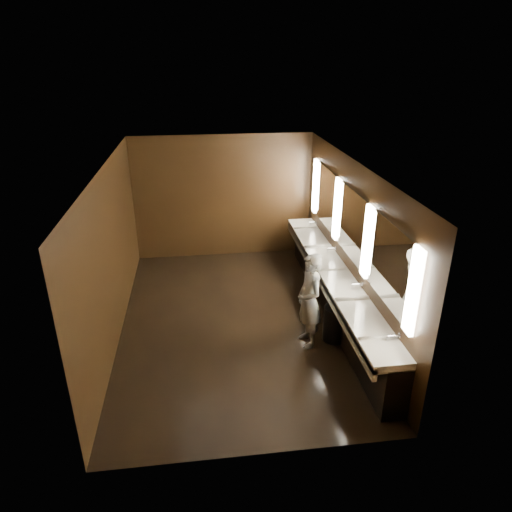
% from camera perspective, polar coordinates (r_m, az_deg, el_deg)
% --- Properties ---
extents(floor, '(6.00, 6.00, 0.00)m').
position_cam_1_polar(floor, '(8.26, -2.49, -8.09)').
color(floor, black).
rests_on(floor, ground).
extents(ceiling, '(4.00, 6.00, 0.02)m').
position_cam_1_polar(ceiling, '(7.17, -2.89, 11.19)').
color(ceiling, '#2D2D2B').
rests_on(ceiling, wall_back).
extents(wall_back, '(4.00, 0.02, 2.80)m').
position_cam_1_polar(wall_back, '(10.43, -4.12, 7.34)').
color(wall_back, black).
rests_on(wall_back, floor).
extents(wall_front, '(4.00, 0.02, 2.80)m').
position_cam_1_polar(wall_front, '(5.01, 0.39, -12.71)').
color(wall_front, black).
rests_on(wall_front, floor).
extents(wall_left, '(0.02, 6.00, 2.80)m').
position_cam_1_polar(wall_left, '(7.73, -17.61, 0.06)').
color(wall_left, black).
rests_on(wall_left, floor).
extents(wall_right, '(0.02, 6.00, 2.80)m').
position_cam_1_polar(wall_right, '(8.01, 11.73, 1.58)').
color(wall_right, black).
rests_on(wall_right, floor).
extents(sink_counter, '(0.55, 5.40, 1.01)m').
position_cam_1_polar(sink_counter, '(8.33, 9.86, -4.24)').
color(sink_counter, black).
rests_on(sink_counter, floor).
extents(mirror_band, '(0.06, 5.03, 1.15)m').
position_cam_1_polar(mirror_band, '(7.88, 11.81, 3.92)').
color(mirror_band, white).
rests_on(mirror_band, wall_right).
extents(person, '(0.46, 0.63, 1.59)m').
position_cam_1_polar(person, '(7.32, 6.68, -5.59)').
color(person, '#7E98BD').
rests_on(person, floor).
extents(trash_bin, '(0.50, 0.50, 0.60)m').
position_cam_1_polar(trash_bin, '(7.74, 9.82, -8.30)').
color(trash_bin, black).
rests_on(trash_bin, floor).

